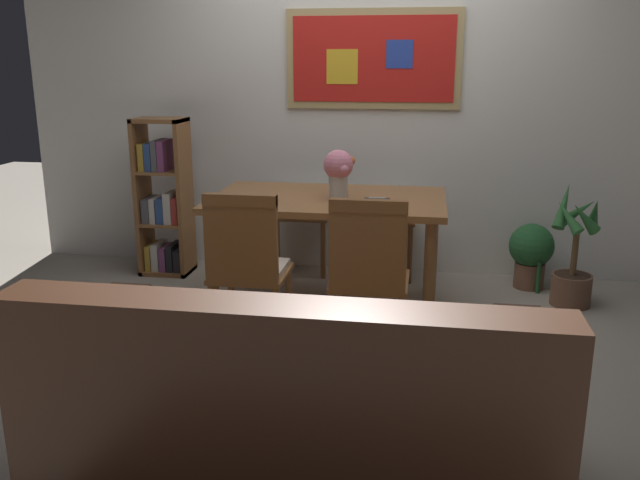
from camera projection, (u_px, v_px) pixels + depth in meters
name	position (u px, v px, depth m)	size (l,w,h in m)	color
ground_plane	(340.00, 336.00, 3.86)	(12.00, 12.00, 0.00)	gray
wall_back_with_painting	(366.00, 96.00, 4.83)	(5.20, 0.14, 2.60)	silver
dining_table	(328.00, 212.00, 4.15)	(1.45, 0.91, 0.73)	brown
dining_chair_near_left	(247.00, 260.00, 3.49)	(0.40, 0.41, 0.91)	brown
dining_chair_far_left	(306.00, 199.00, 5.02)	(0.40, 0.41, 0.91)	brown
dining_chair_far_right	(389.00, 202.00, 4.91)	(0.40, 0.41, 0.91)	brown
dining_chair_near_right	(369.00, 268.00, 3.36)	(0.40, 0.41, 0.91)	brown
leather_couch	(294.00, 417.00, 2.39)	(1.80, 0.84, 0.84)	#472819
bookshelf	(164.00, 204.00, 4.90)	(0.36, 0.28, 1.16)	brown
potted_ivy	(531.00, 252.00, 4.63)	(0.31, 0.31, 0.52)	brown
potted_palm	(573.00, 262.00, 4.29)	(0.32, 0.35, 0.81)	brown
flower_vase	(339.00, 170.00, 4.05)	(0.19, 0.19, 0.30)	beige
tv_remote	(377.00, 200.00, 3.99)	(0.16, 0.06, 0.02)	black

